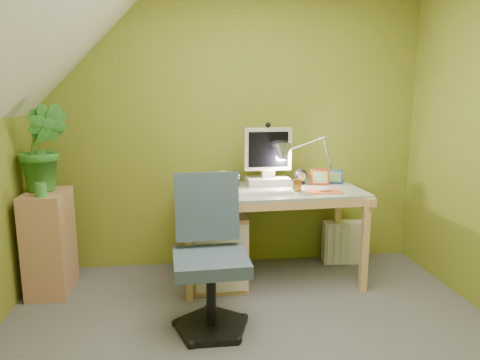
{
  "coord_description": "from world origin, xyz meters",
  "views": [
    {
      "loc": [
        -0.39,
        -2.09,
        1.46
      ],
      "look_at": [
        0.0,
        1.0,
        0.85
      ],
      "focal_mm": 33.0,
      "sensor_mm": 36.0,
      "label": 1
    }
  ],
  "objects": [
    {
      "name": "wall_back",
      "position": [
        0.0,
        1.6,
        1.2
      ],
      "size": [
        3.2,
        0.01,
        2.4
      ],
      "primitive_type": "cube",
      "color": "olive",
      "rests_on": "floor"
    },
    {
      "name": "slope_ceiling",
      "position": [
        -1.0,
        0.0,
        1.85
      ],
      "size": [
        1.1,
        3.2,
        1.1
      ],
      "primitive_type": "cube",
      "color": "white",
      "rests_on": "wall_left"
    },
    {
      "name": "radiator",
      "position": [
        0.98,
        1.46,
        0.18
      ],
      "size": [
        0.38,
        0.18,
        0.36
      ],
      "primitive_type": "cube",
      "rotation": [
        0.0,
        0.0,
        -0.1
      ],
      "color": "white",
      "rests_on": "floor"
    },
    {
      "name": "desk_lamp",
      "position": [
        0.72,
        1.36,
        1.02
      ],
      "size": [
        0.54,
        0.28,
        0.56
      ],
      "primitive_type": null,
      "rotation": [
        0.0,
        0.0,
        -0.1
      ],
      "color": "#AFAEB2",
      "rests_on": "desk"
    },
    {
      "name": "side_ledge",
      "position": [
        -1.4,
        1.17,
        0.38
      ],
      "size": [
        0.28,
        0.44,
        0.76
      ],
      "primitive_type": "cube",
      "color": "tan",
      "rests_on": "floor"
    },
    {
      "name": "photo_frame_blue",
      "position": [
        0.83,
        1.34,
        0.79
      ],
      "size": [
        0.13,
        0.05,
        0.11
      ],
      "primitive_type": "cube",
      "rotation": [
        0.0,
        0.0,
        -0.27
      ],
      "color": "navy",
      "rests_on": "desk"
    },
    {
      "name": "task_chair",
      "position": [
        -0.25,
        0.46,
        0.46
      ],
      "size": [
        0.53,
        0.53,
        0.92
      ],
      "primitive_type": null,
      "rotation": [
        0.0,
        0.0,
        0.05
      ],
      "color": "#394B5E",
      "rests_on": "floor"
    },
    {
      "name": "monitor",
      "position": [
        0.27,
        1.36,
        0.99
      ],
      "size": [
        0.38,
        0.22,
        0.51
      ],
      "primitive_type": null,
      "rotation": [
        0.0,
        0.0,
        0.03
      ],
      "color": "beige",
      "rests_on": "desk"
    },
    {
      "name": "speaker_left",
      "position": [
        -0.0,
        1.34,
        0.8
      ],
      "size": [
        0.11,
        0.11,
        0.13
      ],
      "primitive_type": null,
      "rotation": [
        0.0,
        0.0,
        -0.08
      ],
      "color": "black",
      "rests_on": "desk"
    },
    {
      "name": "speaker_right",
      "position": [
        0.54,
        1.34,
        0.8
      ],
      "size": [
        0.11,
        0.11,
        0.13
      ],
      "primitive_type": null,
      "rotation": [
        0.0,
        0.0,
        0.08
      ],
      "color": "black",
      "rests_on": "desk"
    },
    {
      "name": "mouse",
      "position": [
        0.65,
        1.04,
        0.75
      ],
      "size": [
        0.1,
        0.07,
        0.04
      ],
      "primitive_type": "ellipsoid",
      "rotation": [
        0.0,
        0.0,
        0.02
      ],
      "color": "silver",
      "rests_on": "mousepad"
    },
    {
      "name": "green_cup",
      "position": [
        -1.38,
        1.02,
        0.81
      ],
      "size": [
        0.08,
        0.08,
        0.1
      ],
      "primitive_type": "cylinder",
      "rotation": [
        0.0,
        0.0,
        0.11
      ],
      "color": "#39893A",
      "rests_on": "side_ledge"
    },
    {
      "name": "photo_frame_green",
      "position": [
        -0.13,
        1.32,
        0.8
      ],
      "size": [
        0.13,
        0.09,
        0.12
      ],
      "primitive_type": "cube",
      "rotation": [
        0.0,
        0.0,
        0.53
      ],
      "color": "#A2C889",
      "rests_on": "desk"
    },
    {
      "name": "keyboard",
      "position": [
        0.19,
        1.04,
        0.75
      ],
      "size": [
        0.43,
        0.18,
        0.02
      ],
      "primitive_type": "cube",
      "rotation": [
        0.0,
        0.0,
        0.1
      ],
      "color": "white",
      "rests_on": "desk"
    },
    {
      "name": "candle_cluster",
      "position": [
        -0.33,
        1.19,
        0.8
      ],
      "size": [
        0.19,
        0.18,
        0.13
      ],
      "primitive_type": null,
      "rotation": [
        0.0,
        0.0,
        0.15
      ],
      "color": "red",
      "rests_on": "desk"
    },
    {
      "name": "photo_frame_red",
      "position": [
        0.69,
        1.3,
        0.8
      ],
      "size": [
        0.15,
        0.04,
        0.13
      ],
      "primitive_type": "cube",
      "rotation": [
        0.0,
        0.0,
        -0.16
      ],
      "color": "#AB2712",
      "rests_on": "desk"
    },
    {
      "name": "potted_plant",
      "position": [
        -1.4,
        1.22,
        1.08
      ],
      "size": [
        0.36,
        0.3,
        0.63
      ],
      "primitive_type": "imported",
      "rotation": [
        0.0,
        0.0,
        0.04
      ],
      "color": "#317A28",
      "rests_on": "side_ledge"
    },
    {
      "name": "amber_tumbler",
      "position": [
        0.45,
        1.1,
        0.78
      ],
      "size": [
        0.08,
        0.08,
        0.09
      ],
      "primitive_type": "cylinder",
      "rotation": [
        0.0,
        0.0,
        -0.12
      ],
      "color": "#8F5614",
      "rests_on": "desk"
    },
    {
      "name": "desk",
      "position": [
        0.27,
        1.18,
        0.37
      ],
      "size": [
        1.41,
        0.75,
        0.74
      ],
      "primitive_type": null,
      "rotation": [
        0.0,
        0.0,
        0.05
      ],
      "color": "tan",
      "rests_on": "floor"
    },
    {
      "name": "mousepad",
      "position": [
        0.65,
        1.04,
        0.74
      ],
      "size": [
        0.26,
        0.19,
        0.01
      ],
      "primitive_type": "cube",
      "rotation": [
        0.0,
        0.0,
        -0.08
      ],
      "color": "#D15720",
      "rests_on": "desk"
    }
  ]
}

